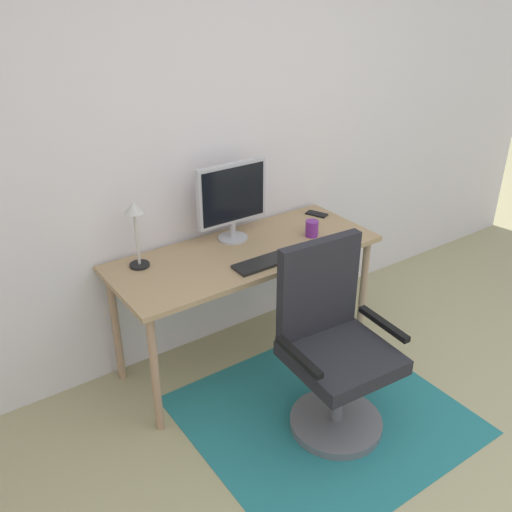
% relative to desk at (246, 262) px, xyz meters
% --- Properties ---
extents(wall_back, '(6.00, 0.10, 2.60)m').
position_rel_desk_xyz_m(wall_back, '(0.09, 0.39, 0.62)').
color(wall_back, silver).
rests_on(wall_back, ground).
extents(area_rug, '(1.40, 1.31, 0.01)m').
position_rel_desk_xyz_m(area_rug, '(0.05, -0.69, -0.68)').
color(area_rug, '#247478').
rests_on(area_rug, ground).
extents(desk, '(1.59, 0.63, 0.76)m').
position_rel_desk_xyz_m(desk, '(0.00, 0.00, 0.00)').
color(desk, tan).
rests_on(desk, ground).
extents(monitor, '(0.46, 0.18, 0.47)m').
position_rel_desk_xyz_m(monitor, '(0.03, 0.18, 0.34)').
color(monitor, '#B2B2B7').
rests_on(monitor, desk).
extents(keyboard, '(0.43, 0.13, 0.02)m').
position_rel_desk_xyz_m(keyboard, '(0.03, -0.19, 0.08)').
color(keyboard, black).
rests_on(keyboard, desk).
extents(computer_mouse, '(0.06, 0.10, 0.03)m').
position_rel_desk_xyz_m(computer_mouse, '(0.34, -0.21, 0.09)').
color(computer_mouse, white).
rests_on(computer_mouse, desk).
extents(coffee_cup, '(0.08, 0.08, 0.10)m').
position_rel_desk_xyz_m(coffee_cup, '(0.44, -0.06, 0.12)').
color(coffee_cup, '#71278A').
rests_on(coffee_cup, desk).
extents(cell_phone, '(0.12, 0.16, 0.01)m').
position_rel_desk_xyz_m(cell_phone, '(0.68, 0.17, 0.08)').
color(cell_phone, black).
rests_on(cell_phone, desk).
extents(desk_lamp, '(0.11, 0.11, 0.38)m').
position_rel_desk_xyz_m(desk_lamp, '(-0.58, 0.17, 0.34)').
color(desk_lamp, black).
rests_on(desk_lamp, desk).
extents(office_chair, '(0.60, 0.53, 1.03)m').
position_rel_desk_xyz_m(office_chair, '(0.06, -0.72, -0.24)').
color(office_chair, slate).
rests_on(office_chair, ground).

